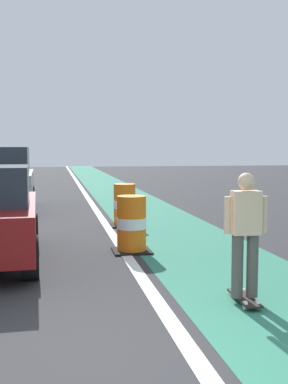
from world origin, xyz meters
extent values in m
plane|color=#2D2D30|center=(0.00, 0.00, 0.00)|extent=(100.00, 100.00, 0.00)
cube|color=#2D755B|center=(2.40, 12.00, 0.00)|extent=(2.50, 80.00, 0.01)
cube|color=silver|center=(0.90, 12.00, 0.01)|extent=(0.20, 80.00, 0.01)
cube|color=black|center=(2.00, 1.65, 0.07)|extent=(0.26, 0.81, 0.02)
cylinder|color=silver|center=(2.06, 1.39, 0.06)|extent=(0.05, 0.11, 0.11)
cylinder|color=silver|center=(1.91, 1.39, 0.06)|extent=(0.05, 0.11, 0.11)
cylinder|color=silver|center=(2.09, 1.90, 0.06)|extent=(0.05, 0.11, 0.11)
cylinder|color=silver|center=(1.94, 1.91, 0.06)|extent=(0.05, 0.11, 0.11)
cylinder|color=#514C47|center=(2.10, 1.64, 0.49)|extent=(0.15, 0.15, 0.82)
cylinder|color=#514C47|center=(1.90, 1.65, 0.49)|extent=(0.15, 0.15, 0.82)
cube|color=beige|center=(2.00, 1.65, 1.18)|extent=(0.37, 0.24, 0.56)
cylinder|color=beige|center=(2.24, 1.64, 1.15)|extent=(0.09, 0.09, 0.48)
cylinder|color=beige|center=(1.76, 1.66, 1.15)|extent=(0.09, 0.09, 0.48)
sphere|color=beige|center=(2.00, 1.65, 1.58)|extent=(0.22, 0.22, 0.22)
cylinder|color=black|center=(-0.89, 5.84, 0.34)|extent=(0.31, 0.69, 0.68)
cylinder|color=black|center=(-0.79, 3.30, 0.34)|extent=(0.31, 0.69, 0.68)
cube|color=#9EA0A5|center=(-2.03, 11.89, 0.79)|extent=(1.98, 4.65, 0.90)
cube|color=#232D38|center=(-2.03, 11.89, 1.64)|extent=(1.71, 2.90, 0.80)
cylinder|color=black|center=(-1.26, 13.34, 0.34)|extent=(0.30, 0.69, 0.68)
cylinder|color=black|center=(-1.17, 10.49, 0.34)|extent=(0.30, 0.69, 0.68)
cylinder|color=orange|center=(1.05, 4.98, 0.25)|extent=(0.56, 0.56, 0.42)
cylinder|color=white|center=(1.05, 4.98, 0.57)|extent=(0.57, 0.57, 0.21)
cylinder|color=orange|center=(1.05, 4.98, 0.88)|extent=(0.56, 0.56, 0.42)
cube|color=black|center=(1.05, 4.98, 0.02)|extent=(0.73, 0.73, 0.04)
cylinder|color=orange|center=(1.36, 8.13, 0.25)|extent=(0.56, 0.56, 0.42)
cylinder|color=white|center=(1.36, 8.13, 0.57)|extent=(0.57, 0.57, 0.21)
cylinder|color=orange|center=(1.36, 8.13, 0.88)|extent=(0.56, 0.56, 0.42)
cube|color=black|center=(1.36, 8.13, 0.02)|extent=(0.73, 0.73, 0.04)
camera|label=1|loc=(-0.38, -4.13, 1.99)|focal=45.26mm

